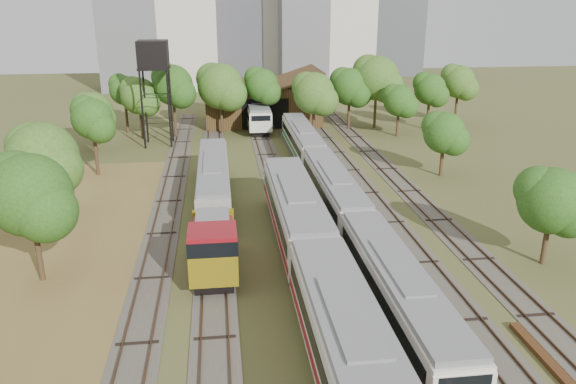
{
  "coord_description": "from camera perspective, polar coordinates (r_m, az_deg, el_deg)",
  "views": [
    {
      "loc": [
        -7.36,
        -22.5,
        16.95
      ],
      "look_at": [
        -2.11,
        19.1,
        2.5
      ],
      "focal_mm": 35.0,
      "sensor_mm": 36.0,
      "label": 1
    }
  ],
  "objects": [
    {
      "name": "ground",
      "position": [
        29.11,
        9.27,
        -16.88
      ],
      "size": [
        240.0,
        240.0,
        0.0
      ],
      "primitive_type": "plane",
      "color": "#475123",
      "rests_on": "ground"
    },
    {
      "name": "dry_grass_patch",
      "position": [
        36.47,
        -23.62,
        -10.39
      ],
      "size": [
        14.0,
        60.0,
        0.04
      ],
      "primitive_type": "cube",
      "color": "brown",
      "rests_on": "ground"
    },
    {
      "name": "tracks",
      "position": [
        50.86,
        0.79,
        -0.4
      ],
      "size": [
        24.6,
        80.0,
        0.19
      ],
      "color": "#4C473D",
      "rests_on": "ground"
    },
    {
      "name": "railcar_red_set",
      "position": [
        33.31,
        2.86,
        -7.46
      ],
      "size": [
        3.22,
        34.58,
        3.99
      ],
      "color": "black",
      "rests_on": "ground"
    },
    {
      "name": "railcar_green_set",
      "position": [
        47.15,
        4.65,
        0.17
      ],
      "size": [
        2.71,
        52.08,
        3.34
      ],
      "color": "black",
      "rests_on": "ground"
    },
    {
      "name": "railcar_rear",
      "position": [
        79.63,
        -3.23,
        8.1
      ],
      "size": [
        2.93,
        16.08,
        3.63
      ],
      "color": "black",
      "rests_on": "ground"
    },
    {
      "name": "shunter_locomotive",
      "position": [
        36.22,
        -7.58,
        -5.71
      ],
      "size": [
        2.98,
        8.1,
        3.9
      ],
      "color": "black",
      "rests_on": "ground"
    },
    {
      "name": "old_grey_coach",
      "position": [
        50.22,
        -7.58,
        1.35
      ],
      "size": [
        2.75,
        18.0,
        3.39
      ],
      "color": "black",
      "rests_on": "ground"
    },
    {
      "name": "water_tower",
      "position": [
        69.16,
        -13.53,
        13.15
      ],
      "size": [
        3.6,
        3.6,
        12.44
      ],
      "color": "black",
      "rests_on": "ground"
    },
    {
      "name": "rail_pile_far",
      "position": [
        30.82,
        25.75,
        -16.19
      ],
      "size": [
        0.52,
        8.39,
        0.27
      ],
      "primitive_type": "cube",
      "color": "#533117",
      "rests_on": "ground"
    },
    {
      "name": "maintenance_shed",
      "position": [
        81.94,
        -2.66,
        9.13
      ],
      "size": [
        16.45,
        11.55,
        7.58
      ],
      "color": "#3A2615",
      "rests_on": "ground"
    },
    {
      "name": "tree_band_left",
      "position": [
        47.68,
        -22.62,
        3.4
      ],
      "size": [
        7.76,
        65.88,
        8.29
      ],
      "color": "#382616",
      "rests_on": "ground"
    },
    {
      "name": "tree_band_far",
      "position": [
        74.88,
        1.27,
        10.71
      ],
      "size": [
        47.87,
        10.5,
        9.86
      ],
      "color": "#382616",
      "rests_on": "ground"
    },
    {
      "name": "tree_band_right",
      "position": [
        55.59,
        16.56,
        5.29
      ],
      "size": [
        5.97,
        41.69,
        6.72
      ],
      "color": "#382616",
      "rests_on": "ground"
    },
    {
      "name": "tower_far_right",
      "position": [
        138.83,
        10.65,
        17.49
      ],
      "size": [
        12.0,
        12.0,
        28.0
      ],
      "primitive_type": "cube",
      "color": "#464A4F",
      "rests_on": "ground"
    }
  ]
}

